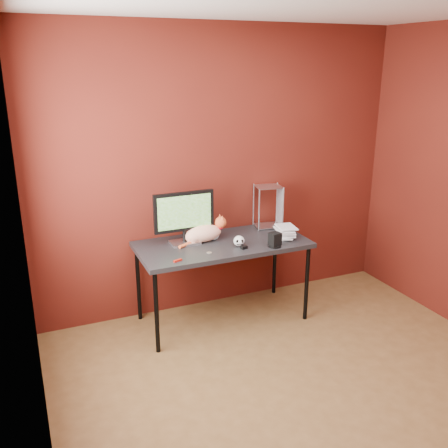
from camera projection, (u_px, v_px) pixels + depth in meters
name	position (u px, v px, depth m)	size (l,w,h in m)	color
room	(333.00, 204.00, 3.02)	(3.52, 3.52, 2.61)	brown
desk	(222.00, 248.00, 4.40)	(1.50, 0.70, 0.75)	black
monitor	(184.00, 215.00, 4.28)	(0.54, 0.17, 0.46)	silver
cat	(204.00, 233.00, 4.39)	(0.48, 0.20, 0.23)	orange
skull_mug	(239.00, 241.00, 4.28)	(0.10, 0.10, 0.09)	silver
speaker	(275.00, 240.00, 4.26)	(0.11, 0.11, 0.13)	black
book_stack	(278.00, 180.00, 4.37)	(0.25, 0.26, 1.06)	beige
wire_rack	(268.00, 206.00, 4.74)	(0.27, 0.23, 0.41)	silver
pocket_knife	(178.00, 261.00, 3.97)	(0.07, 0.02, 0.01)	#9E160C
black_gadget	(244.00, 247.00, 4.23)	(0.05, 0.03, 0.03)	black
washer	(209.00, 253.00, 4.14)	(0.05, 0.05, 0.00)	silver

